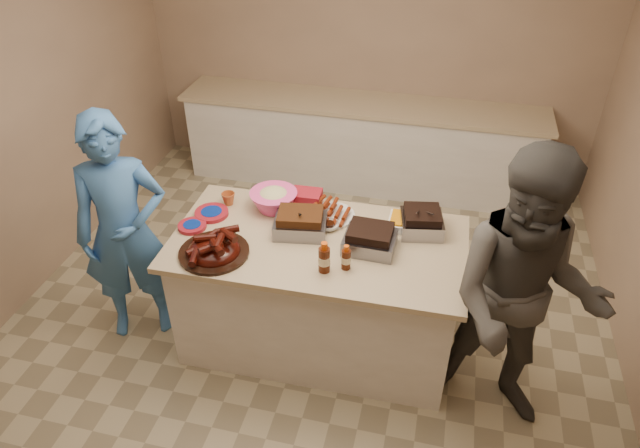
% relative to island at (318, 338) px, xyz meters
% --- Properties ---
extents(room, '(4.50, 5.00, 2.70)m').
position_rel_island_xyz_m(room, '(-0.12, 0.10, 0.00)').
color(room, tan).
rests_on(room, ground).
extents(back_counter, '(3.60, 0.64, 0.90)m').
position_rel_island_xyz_m(back_counter, '(-0.12, 2.30, 0.45)').
color(back_counter, silver).
rests_on(back_counter, ground).
extents(island, '(1.93, 1.04, 0.91)m').
position_rel_island_xyz_m(island, '(0.00, 0.00, 0.00)').
color(island, silver).
rests_on(island, ground).
extents(rib_platter, '(0.49, 0.49, 0.18)m').
position_rel_island_xyz_m(rib_platter, '(-0.61, -0.28, 0.91)').
color(rib_platter, '#3B0C05').
rests_on(rib_platter, island).
extents(pulled_pork_tray, '(0.37, 0.31, 0.10)m').
position_rel_island_xyz_m(pulled_pork_tray, '(-0.14, 0.07, 0.91)').
color(pulled_pork_tray, '#47230F').
rests_on(pulled_pork_tray, island).
extents(brisket_tray, '(0.33, 0.28, 0.10)m').
position_rel_island_xyz_m(brisket_tray, '(0.34, 0.00, 0.91)').
color(brisket_tray, black).
rests_on(brisket_tray, island).
extents(roasting_pan, '(0.32, 0.32, 0.11)m').
position_rel_island_xyz_m(roasting_pan, '(0.64, 0.27, 0.91)').
color(roasting_pan, gray).
rests_on(roasting_pan, island).
extents(coleslaw_bowl, '(0.34, 0.34, 0.23)m').
position_rel_island_xyz_m(coleslaw_bowl, '(-0.39, 0.30, 0.91)').
color(coleslaw_bowl, '#F24897').
rests_on(coleslaw_bowl, island).
extents(sausage_plate, '(0.37, 0.37, 0.05)m').
position_rel_island_xyz_m(sausage_plate, '(0.02, 0.30, 0.91)').
color(sausage_plate, silver).
rests_on(sausage_plate, island).
extents(mac_cheese_dish, '(0.29, 0.22, 0.08)m').
position_rel_island_xyz_m(mac_cheese_dish, '(0.56, 0.29, 0.91)').
color(mac_cheese_dish, orange).
rests_on(mac_cheese_dish, island).
extents(bbq_bottle_a, '(0.07, 0.07, 0.21)m').
position_rel_island_xyz_m(bbq_bottle_a, '(0.11, -0.28, 0.91)').
color(bbq_bottle_a, '#411708').
rests_on(bbq_bottle_a, island).
extents(bbq_bottle_b, '(0.06, 0.06, 0.17)m').
position_rel_island_xyz_m(bbq_bottle_b, '(0.23, -0.23, 0.91)').
color(bbq_bottle_b, '#411708').
rests_on(bbq_bottle_b, island).
extents(mustard_bottle, '(0.04, 0.04, 0.11)m').
position_rel_island_xyz_m(mustard_bottle, '(-0.22, 0.04, 0.91)').
color(mustard_bottle, '#DFAB00').
rests_on(mustard_bottle, island).
extents(sauce_bowl, '(0.14, 0.05, 0.14)m').
position_rel_island_xyz_m(sauce_bowl, '(0.04, 0.15, 0.91)').
color(sauce_bowl, silver).
rests_on(sauce_bowl, island).
extents(plate_stack_large, '(0.24, 0.24, 0.03)m').
position_rel_island_xyz_m(plate_stack_large, '(-0.79, 0.12, 0.91)').
color(plate_stack_large, maroon).
rests_on(plate_stack_large, island).
extents(plate_stack_small, '(0.19, 0.19, 0.03)m').
position_rel_island_xyz_m(plate_stack_small, '(-0.86, -0.05, 0.91)').
color(plate_stack_small, maroon).
rests_on(plate_stack_small, island).
extents(plastic_cup, '(0.10, 0.09, 0.10)m').
position_rel_island_xyz_m(plastic_cup, '(-0.72, 0.28, 0.91)').
color(plastic_cup, '#AB5225').
rests_on(plastic_cup, island).
extents(basket_stack, '(0.21, 0.16, 0.10)m').
position_rel_island_xyz_m(basket_stack, '(-0.18, 0.40, 0.91)').
color(basket_stack, maroon).
rests_on(basket_stack, island).
extents(guest_blue, '(1.31, 1.83, 0.41)m').
position_rel_island_xyz_m(guest_blue, '(-1.32, -0.15, 0.00)').
color(guest_blue, '#3A70B6').
rests_on(guest_blue, ground).
extents(guest_gray, '(1.03, 1.93, 0.71)m').
position_rel_island_xyz_m(guest_gray, '(1.26, -0.32, 0.00)').
color(guest_gray, '#4C4945').
rests_on(guest_gray, ground).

